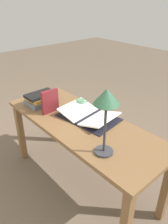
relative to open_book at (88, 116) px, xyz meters
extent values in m
plane|color=brown|center=(-0.01, 0.09, -0.75)|extent=(12.00, 12.00, 0.00)
cube|color=brown|center=(-0.01, 0.09, -0.04)|extent=(1.59, 0.61, 0.03)
cube|color=brown|center=(-0.75, -0.16, -0.40)|extent=(0.06, 0.06, 0.69)
cube|color=brown|center=(0.74, -0.16, -0.40)|extent=(0.06, 0.06, 0.69)
cube|color=brown|center=(0.74, 0.35, -0.40)|extent=(0.06, 0.06, 0.69)
cube|color=black|center=(0.00, 0.00, -0.01)|extent=(0.07, 0.34, 0.02)
cube|color=black|center=(-0.13, -0.02, -0.02)|extent=(0.29, 0.37, 0.01)
cube|color=black|center=(0.13, 0.02, -0.02)|extent=(0.29, 0.37, 0.01)
cube|color=white|center=(-0.12, -0.02, 0.01)|extent=(0.27, 0.36, 0.08)
cube|color=white|center=(0.12, 0.02, 0.01)|extent=(0.27, 0.36, 0.08)
cube|color=slate|center=(0.52, 0.17, 0.00)|extent=(0.21, 0.28, 0.05)
cube|color=#BC8933|center=(0.52, 0.17, 0.05)|extent=(0.20, 0.27, 0.03)
cube|color=black|center=(0.52, 0.17, 0.08)|extent=(0.17, 0.29, 0.03)
cube|color=maroon|center=(0.31, 0.19, 0.09)|extent=(0.03, 0.17, 0.22)
cylinder|color=#2D2D33|center=(-0.43, 0.24, -0.01)|extent=(0.13, 0.13, 0.02)
cylinder|color=#2D2D33|center=(-0.43, 0.24, 0.17)|extent=(0.02, 0.02, 0.36)
cone|color=#285138|center=(-0.43, 0.24, 0.41)|extent=(0.17, 0.17, 0.10)
cylinder|color=#4C7F5B|center=(0.20, -0.08, 0.02)|extent=(0.08, 0.08, 0.09)
torus|color=#4C7F5B|center=(0.17, -0.12, 0.02)|extent=(0.03, 0.05, 0.05)
camera|label=1|loc=(-1.25, 1.14, 0.96)|focal=35.00mm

